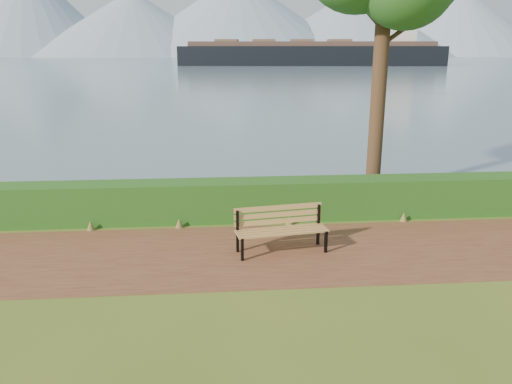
{
  "coord_description": "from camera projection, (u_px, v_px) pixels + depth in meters",
  "views": [
    {
      "loc": [
        -0.2,
        -9.48,
        4.14
      ],
      "look_at": [
        0.7,
        1.2,
        1.1
      ],
      "focal_mm": 35.0,
      "sensor_mm": 36.0,
      "label": 1
    }
  ],
  "objects": [
    {
      "name": "ground",
      "position": [
        227.0,
        260.0,
        10.23
      ],
      "size": [
        140.0,
        140.0,
        0.0
      ],
      "primitive_type": "plane",
      "color": "#485F1B",
      "rests_on": "ground"
    },
    {
      "name": "path",
      "position": [
        227.0,
        254.0,
        10.52
      ],
      "size": [
        40.0,
        3.4,
        0.01
      ],
      "primitive_type": "cube",
      "color": "#562B1D",
      "rests_on": "ground"
    },
    {
      "name": "mountains",
      "position": [
        200.0,
        20.0,
        391.26
      ],
      "size": [
        585.0,
        190.0,
        70.0
      ],
      "color": "gray",
      "rests_on": "ground"
    },
    {
      "name": "cargo_ship",
      "position": [
        320.0,
        53.0,
        145.47
      ],
      "size": [
        77.03,
        20.33,
        23.12
      ],
      "rotation": [
        0.0,
        0.0,
        -0.11
      ],
      "color": "black",
      "rests_on": "ground"
    },
    {
      "name": "hedge",
      "position": [
        224.0,
        200.0,
        12.59
      ],
      "size": [
        32.0,
        0.85,
        1.0
      ],
      "primitive_type": "cube",
      "color": "#224D16",
      "rests_on": "ground"
    },
    {
      "name": "water",
      "position": [
        213.0,
        59.0,
        259.52
      ],
      "size": [
        700.0,
        510.0,
        0.0
      ],
      "primitive_type": "cube",
      "color": "#476372",
      "rests_on": "ground"
    },
    {
      "name": "bench",
      "position": [
        281.0,
        226.0,
        10.57
      ],
      "size": [
        2.0,
        0.86,
        0.97
      ],
      "rotation": [
        0.0,
        0.0,
        0.15
      ],
      "color": "black",
      "rests_on": "ground"
    }
  ]
}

